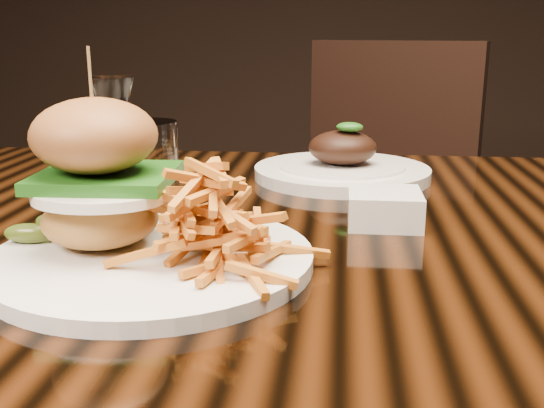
# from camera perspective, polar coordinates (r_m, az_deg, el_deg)

# --- Properties ---
(dining_table) EXTENTS (1.60, 0.90, 0.75)m
(dining_table) POSITION_cam_1_polar(r_m,az_deg,el_deg) (0.79, 6.07, -7.00)
(dining_table) COLOR black
(dining_table) RESTS_ON ground
(burger_plate) EXTENTS (0.31, 0.31, 0.21)m
(burger_plate) POSITION_cam_1_polar(r_m,az_deg,el_deg) (0.61, -11.02, -0.44)
(burger_plate) COLOR white
(burger_plate) RESTS_ON dining_table
(ramekin) EXTENTS (0.11, 0.11, 0.04)m
(ramekin) POSITION_cam_1_polar(r_m,az_deg,el_deg) (0.76, 10.04, -0.35)
(ramekin) COLOR white
(ramekin) RESTS_ON dining_table
(wine_glass) EXTENTS (0.06, 0.06, 0.16)m
(wine_glass) POSITION_cam_1_polar(r_m,az_deg,el_deg) (0.87, -14.07, 8.08)
(wine_glass) COLOR white
(wine_glass) RESTS_ON dining_table
(water_tumbler) EXTENTS (0.08, 0.08, 0.11)m
(water_tumbler) POSITION_cam_1_polar(r_m,az_deg,el_deg) (0.86, -11.02, 3.72)
(water_tumbler) COLOR white
(water_tumbler) RESTS_ON dining_table
(far_dish) EXTENTS (0.27, 0.27, 0.09)m
(far_dish) POSITION_cam_1_polar(r_m,az_deg,el_deg) (0.99, 6.29, 3.28)
(far_dish) COLOR white
(far_dish) RESTS_ON dining_table
(chair_far) EXTENTS (0.60, 0.60, 0.95)m
(chair_far) POSITION_cam_1_polar(r_m,az_deg,el_deg) (1.68, 9.25, -0.01)
(chair_far) COLOR black
(chair_far) RESTS_ON ground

